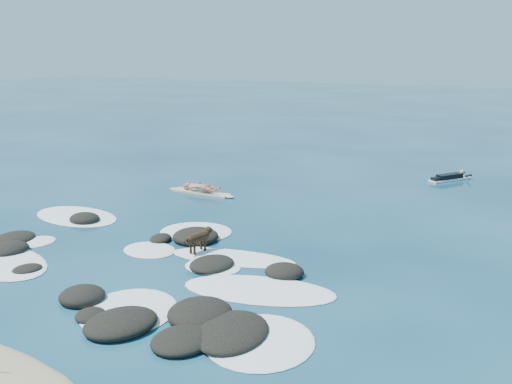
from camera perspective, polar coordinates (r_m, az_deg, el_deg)
The scene contains 6 objects.
ground at distance 16.77m, azimuth -8.86°, elevation -5.66°, with size 160.00×160.00×0.00m, color #0A2642.
reef_rocks at distance 14.70m, azimuth -12.34°, elevation -8.32°, with size 11.50×7.29×0.46m.
breaking_foam at distance 15.96m, azimuth -12.32°, elevation -6.83°, with size 13.05×8.13×0.12m.
standing_surfer_rig at distance 22.71m, azimuth -5.55°, elevation 1.50°, with size 3.06×0.65×1.74m.
paddling_surfer_rig at distance 26.47m, azimuth 18.83°, elevation 1.40°, with size 1.70×2.07×0.40m.
dog at distance 16.15m, azimuth -5.70°, elevation -4.50°, with size 0.47×1.15×0.74m.
Camera 1 is at (9.17, -12.85, 5.64)m, focal length 40.00 mm.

